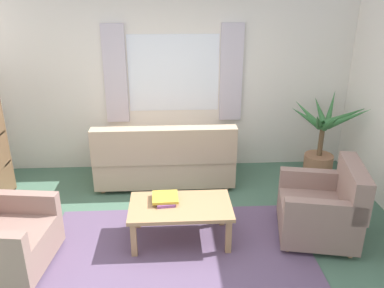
{
  "coord_description": "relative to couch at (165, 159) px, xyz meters",
  "views": [
    {
      "loc": [
        -0.06,
        -3.45,
        2.63
      ],
      "look_at": [
        0.18,
        0.7,
        0.95
      ],
      "focal_mm": 36.94,
      "sensor_mm": 36.0,
      "label": 1
    }
  ],
  "objects": [
    {
      "name": "ground_plane",
      "position": [
        0.15,
        -1.6,
        -0.37
      ],
      "size": [
        6.24,
        6.24,
        0.0
      ],
      "primitive_type": "plane",
      "color": "#476B56"
    },
    {
      "name": "area_rug",
      "position": [
        0.15,
        -1.6,
        -0.36
      ],
      "size": [
        2.8,
        1.73,
        0.01
      ],
      "primitive_type": "cube",
      "color": "#604C6B",
      "rests_on": "ground_plane"
    },
    {
      "name": "armchair_right",
      "position": [
        1.75,
        -1.39,
        -0.01
      ],
      "size": [
        0.97,
        0.99,
        0.88
      ],
      "rotation": [
        0.0,
        0.0,
        -1.78
      ],
      "color": "gray",
      "rests_on": "ground_plane"
    },
    {
      "name": "potted_plant",
      "position": [
        2.24,
        0.07,
        0.15
      ],
      "size": [
        1.07,
        1.1,
        1.23
      ],
      "color": "#9E6B4C",
      "rests_on": "ground_plane"
    },
    {
      "name": "coffee_table",
      "position": [
        0.18,
        -1.37,
        0.01
      ],
      "size": [
        1.1,
        0.64,
        0.44
      ],
      "color": "#A87F56",
      "rests_on": "ground_plane"
    },
    {
      "name": "book_stack_on_table",
      "position": [
        0.01,
        -1.27,
        0.1
      ],
      "size": [
        0.29,
        0.33,
        0.06
      ],
      "color": "#7F478C",
      "rests_on": "coffee_table"
    },
    {
      "name": "wall_back",
      "position": [
        0.15,
        0.66,
        0.93
      ],
      "size": [
        5.32,
        0.12,
        2.6
      ],
      "primitive_type": "cube",
      "color": "silver",
      "rests_on": "ground_plane"
    },
    {
      "name": "window_with_curtains",
      "position": [
        0.15,
        0.58,
        1.08
      ],
      "size": [
        1.98,
        0.07,
        1.4
      ],
      "color": "white"
    },
    {
      "name": "armchair_left",
      "position": [
        -1.6,
        -1.71,
        -0.01
      ],
      "size": [
        0.92,
        0.94,
        0.88
      ],
      "rotation": [
        0.0,
        0.0,
        1.44
      ],
      "color": "gray",
      "rests_on": "ground_plane"
    },
    {
      "name": "couch",
      "position": [
        0.0,
        0.0,
        0.0
      ],
      "size": [
        1.9,
        0.82,
        0.92
      ],
      "rotation": [
        0.0,
        0.0,
        3.14
      ],
      "color": "tan",
      "rests_on": "ground_plane"
    }
  ]
}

